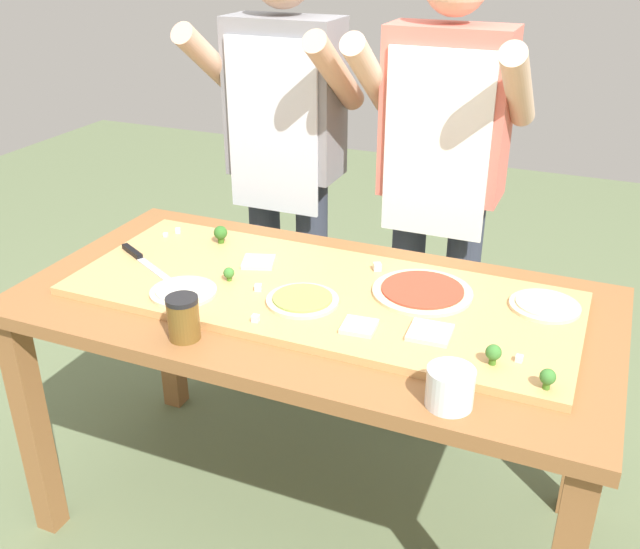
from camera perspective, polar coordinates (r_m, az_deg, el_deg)
ground_plane at (r=2.46m, az=-0.50°, el=-18.61°), size 8.00×8.00×0.00m
prep_table at (r=2.03m, az=-0.58°, el=-4.56°), size 1.63×0.83×0.80m
cutting_board at (r=1.98m, az=-0.05°, el=-1.52°), size 1.39×0.56×0.02m
chefs_knife at (r=2.22m, az=-14.16°, el=1.34°), size 0.26×0.16×0.02m
pizza_whole_tomato_red at (r=1.97m, az=8.13°, el=-1.32°), size 0.27×0.27×0.02m
pizza_whole_white_garlic at (r=1.99m, az=-10.80°, el=-1.31°), size 0.18×0.18×0.02m
pizza_whole_pesto_green at (r=1.91m, az=-1.42°, el=-2.02°), size 0.19×0.19×0.02m
pizza_whole_cheese_artichoke at (r=1.97m, az=17.42°, el=-2.34°), size 0.18×0.18×0.02m
pizza_slice_near_right at (r=1.78m, az=8.73°, el=-4.58°), size 0.11×0.11×0.01m
pizza_slice_far_left at (r=1.79m, az=3.12°, el=-4.14°), size 0.09×0.09×0.01m
pizza_slice_far_right at (r=2.13m, az=-4.91°, el=1.00°), size 0.12×0.12×0.01m
broccoli_floret_back_left at (r=1.69m, az=13.61°, el=-6.08°), size 0.04×0.04×0.05m
broccoli_floret_front_left at (r=2.03m, az=-7.25°, el=0.10°), size 0.03×0.03×0.04m
broccoli_floret_back_right at (r=2.28m, az=-7.90°, el=3.26°), size 0.04×0.04×0.06m
broccoli_floret_front_right at (r=1.63m, az=17.64°, el=-7.80°), size 0.04×0.04×0.05m
cheese_crumble_a at (r=2.09m, az=4.57°, el=0.62°), size 0.03×0.03×0.02m
cheese_crumble_b at (r=2.39m, az=-11.22°, el=3.45°), size 0.02×0.02×0.02m
cheese_crumble_c at (r=1.83m, az=-5.15°, el=-3.49°), size 0.02×0.02×0.02m
cheese_crumble_d at (r=1.98m, az=-4.94°, el=-1.04°), size 0.02×0.02×0.02m
cheese_crumble_e at (r=1.72m, az=15.54°, el=-6.45°), size 0.02×0.02×0.02m
cheese_crumble_f at (r=2.37m, az=-12.17°, el=3.09°), size 0.01×0.01×0.01m
flour_cup at (r=1.57m, az=10.27°, el=-8.97°), size 0.10×0.10×0.09m
sauce_jar at (r=1.80m, az=-10.80°, el=-3.41°), size 0.08×0.08×0.11m
cook_left at (r=2.65m, az=-2.79°, el=10.04°), size 0.54×0.39×1.67m
cook_right at (r=2.46m, az=9.64°, el=8.45°), size 0.54×0.39×1.67m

